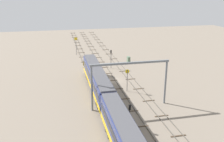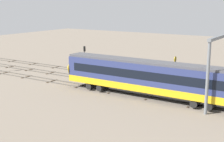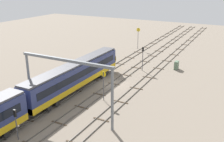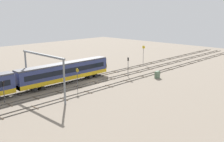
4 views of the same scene
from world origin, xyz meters
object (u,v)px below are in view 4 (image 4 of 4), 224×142
(speed_sign_mid_trackside, at_px, (143,52))
(relay_cabinet, at_px, (157,75))
(overhead_gantry, at_px, (43,66))
(signal_light_trackside_approach, at_px, (4,89))
(speed_sign_near_foreground, at_px, (77,76))
(signal_light_trackside_departure, at_px, (128,64))

(speed_sign_mid_trackside, xyz_separation_m, relay_cabinet, (-12.61, -14.15, -2.95))
(overhead_gantry, distance_m, signal_light_trackside_approach, 8.27)
(overhead_gantry, height_order, speed_sign_near_foreground, overhead_gantry)
(speed_sign_mid_trackside, distance_m, relay_cabinet, 19.18)
(signal_light_trackside_approach, bearing_deg, speed_sign_near_foreground, -14.32)
(signal_light_trackside_approach, bearing_deg, overhead_gantry, -16.26)
(speed_sign_near_foreground, relative_size, signal_light_trackside_approach, 1.20)
(speed_sign_mid_trackside, distance_m, signal_light_trackside_approach, 47.73)
(speed_sign_near_foreground, height_order, signal_light_trackside_approach, speed_sign_near_foreground)
(speed_sign_near_foreground, relative_size, speed_sign_mid_trackside, 0.83)
(overhead_gantry, height_order, relay_cabinet, overhead_gantry)
(signal_light_trackside_departure, bearing_deg, overhead_gantry, 176.00)
(speed_sign_mid_trackside, bearing_deg, signal_light_trackside_departure, -154.55)
(relay_cabinet, bearing_deg, signal_light_trackside_departure, 124.06)
(overhead_gantry, bearing_deg, signal_light_trackside_approach, 163.74)
(signal_light_trackside_approach, bearing_deg, speed_sign_mid_trackside, 5.10)
(signal_light_trackside_departure, bearing_deg, relay_cabinet, -55.94)
(speed_sign_near_foreground, xyz_separation_m, speed_sign_mid_trackside, (33.19, 7.90, 0.74))
(signal_light_trackside_departure, bearing_deg, speed_sign_mid_trackside, 25.45)
(overhead_gantry, relative_size, speed_sign_near_foreground, 2.98)
(speed_sign_near_foreground, relative_size, relay_cabinet, 2.72)
(signal_light_trackside_approach, xyz_separation_m, signal_light_trackside_departure, (30.74, -3.74, 0.63))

